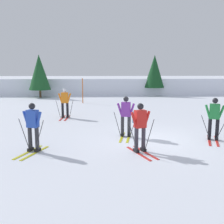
{
  "coord_description": "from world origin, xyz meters",
  "views": [
    {
      "loc": [
        -1.88,
        -10.36,
        2.91
      ],
      "look_at": [
        -1.45,
        1.47,
        0.9
      ],
      "focal_mm": 42.56,
      "sensor_mm": 36.0,
      "label": 1
    }
  ],
  "objects_px": {
    "skier_blue": "(33,126)",
    "trail_marker_pole": "(83,91)",
    "skier_purple": "(126,114)",
    "conifer_far_right": "(39,72)",
    "skier_orange": "(65,102)",
    "skier_red": "(140,125)",
    "conifer_far_left": "(154,71)",
    "skier_green": "(214,117)"
  },
  "relations": [
    {
      "from": "skier_blue",
      "to": "trail_marker_pole",
      "type": "height_order",
      "value": "trail_marker_pole"
    },
    {
      "from": "skier_purple",
      "to": "conifer_far_right",
      "type": "xyz_separation_m",
      "value": [
        -6.98,
        14.91,
        1.47
      ]
    },
    {
      "from": "skier_orange",
      "to": "skier_red",
      "type": "bearing_deg",
      "value": -61.77
    },
    {
      "from": "skier_blue",
      "to": "conifer_far_left",
      "type": "relative_size",
      "value": 0.42
    },
    {
      "from": "skier_blue",
      "to": "skier_orange",
      "type": "distance_m",
      "value": 6.26
    },
    {
      "from": "skier_blue",
      "to": "skier_purple",
      "type": "distance_m",
      "value": 3.89
    },
    {
      "from": "skier_orange",
      "to": "trail_marker_pole",
      "type": "relative_size",
      "value": 0.84
    },
    {
      "from": "skier_red",
      "to": "trail_marker_pole",
      "type": "height_order",
      "value": "trail_marker_pole"
    },
    {
      "from": "skier_purple",
      "to": "conifer_far_left",
      "type": "xyz_separation_m",
      "value": [
        4.34,
        16.23,
        1.52
      ]
    },
    {
      "from": "skier_purple",
      "to": "conifer_far_right",
      "type": "bearing_deg",
      "value": 115.09
    },
    {
      "from": "skier_green",
      "to": "conifer_far_right",
      "type": "relative_size",
      "value": 0.42
    },
    {
      "from": "skier_orange",
      "to": "conifer_far_right",
      "type": "relative_size",
      "value": 0.42
    },
    {
      "from": "conifer_far_right",
      "to": "skier_orange",
      "type": "bearing_deg",
      "value": -70.08
    },
    {
      "from": "skier_blue",
      "to": "skier_purple",
      "type": "relative_size",
      "value": 1.0
    },
    {
      "from": "skier_blue",
      "to": "conifer_far_left",
      "type": "height_order",
      "value": "conifer_far_left"
    },
    {
      "from": "conifer_far_left",
      "to": "skier_green",
      "type": "bearing_deg",
      "value": -92.92
    },
    {
      "from": "skier_red",
      "to": "skier_orange",
      "type": "relative_size",
      "value": 1.0
    },
    {
      "from": "conifer_far_right",
      "to": "skier_blue",
      "type": "bearing_deg",
      "value": -77.92
    },
    {
      "from": "skier_blue",
      "to": "conifer_far_left",
      "type": "xyz_separation_m",
      "value": [
        7.72,
        18.16,
        1.56
      ]
    },
    {
      "from": "skier_green",
      "to": "skier_blue",
      "type": "height_order",
      "value": "same"
    },
    {
      "from": "conifer_far_left",
      "to": "conifer_far_right",
      "type": "distance_m",
      "value": 11.4
    },
    {
      "from": "skier_red",
      "to": "trail_marker_pole",
      "type": "xyz_separation_m",
      "value": [
        -2.87,
        12.74,
        0.06
      ]
    },
    {
      "from": "skier_red",
      "to": "skier_blue",
      "type": "distance_m",
      "value": 3.67
    },
    {
      "from": "skier_blue",
      "to": "trail_marker_pole",
      "type": "bearing_deg",
      "value": 86.37
    },
    {
      "from": "skier_green",
      "to": "trail_marker_pole",
      "type": "xyz_separation_m",
      "value": [
        -6.06,
        11.31,
        0.06
      ]
    },
    {
      "from": "skier_orange",
      "to": "skier_purple",
      "type": "height_order",
      "value": "same"
    },
    {
      "from": "skier_green",
      "to": "skier_purple",
      "type": "height_order",
      "value": "same"
    },
    {
      "from": "skier_red",
      "to": "skier_purple",
      "type": "distance_m",
      "value": 2.1
    },
    {
      "from": "skier_blue",
      "to": "skier_purple",
      "type": "height_order",
      "value": "same"
    },
    {
      "from": "skier_purple",
      "to": "trail_marker_pole",
      "type": "bearing_deg",
      "value": 103.6
    },
    {
      "from": "skier_blue",
      "to": "skier_orange",
      "type": "bearing_deg",
      "value": 87.89
    },
    {
      "from": "skier_orange",
      "to": "conifer_far_right",
      "type": "bearing_deg",
      "value": 109.92
    },
    {
      "from": "skier_red",
      "to": "skier_green",
      "type": "relative_size",
      "value": 1.0
    },
    {
      "from": "skier_purple",
      "to": "trail_marker_pole",
      "type": "xyz_separation_m",
      "value": [
        -2.58,
        10.66,
        0.06
      ]
    },
    {
      "from": "skier_orange",
      "to": "skier_blue",
      "type": "bearing_deg",
      "value": -92.11
    },
    {
      "from": "skier_orange",
      "to": "conifer_far_left",
      "type": "bearing_deg",
      "value": 57.82
    },
    {
      "from": "trail_marker_pole",
      "to": "conifer_far_right",
      "type": "relative_size",
      "value": 0.5
    },
    {
      "from": "conifer_far_right",
      "to": "skier_red",
      "type": "bearing_deg",
      "value": -66.82
    },
    {
      "from": "skier_blue",
      "to": "conifer_far_right",
      "type": "distance_m",
      "value": 17.29
    },
    {
      "from": "skier_red",
      "to": "skier_orange",
      "type": "height_order",
      "value": "same"
    },
    {
      "from": "conifer_far_left",
      "to": "conifer_far_right",
      "type": "xyz_separation_m",
      "value": [
        -11.32,
        -1.32,
        -0.05
      ]
    },
    {
      "from": "skier_blue",
      "to": "conifer_far_right",
      "type": "relative_size",
      "value": 0.42
    }
  ]
}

